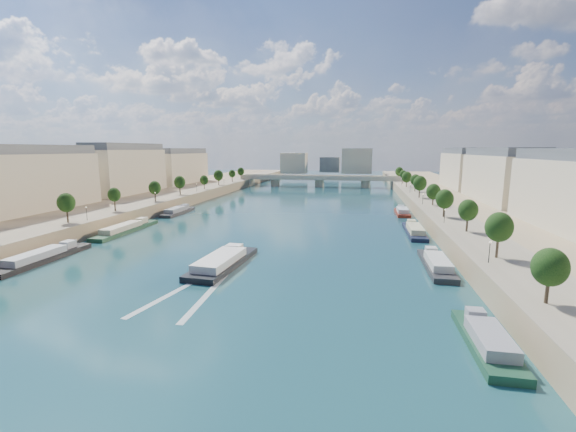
% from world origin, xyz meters
% --- Properties ---
extents(ground, '(700.00, 700.00, 0.00)m').
position_xyz_m(ground, '(0.00, 100.00, 0.00)').
color(ground, '#0D2739').
rests_on(ground, ground).
extents(quay_left, '(44.00, 520.00, 5.00)m').
position_xyz_m(quay_left, '(-72.00, 100.00, 2.50)').
color(quay_left, '#9E8460').
rests_on(quay_left, ground).
extents(quay_right, '(44.00, 520.00, 5.00)m').
position_xyz_m(quay_right, '(72.00, 100.00, 2.50)').
color(quay_right, '#9E8460').
rests_on(quay_right, ground).
extents(pave_left, '(14.00, 520.00, 0.10)m').
position_xyz_m(pave_left, '(-57.00, 100.00, 5.05)').
color(pave_left, gray).
rests_on(pave_left, quay_left).
extents(pave_right, '(14.00, 520.00, 0.10)m').
position_xyz_m(pave_right, '(57.00, 100.00, 5.05)').
color(pave_right, gray).
rests_on(pave_right, quay_right).
extents(trees_left, '(4.80, 268.80, 8.26)m').
position_xyz_m(trees_left, '(-55.00, 102.00, 10.48)').
color(trees_left, '#382B1E').
rests_on(trees_left, ground).
extents(trees_right, '(4.80, 268.80, 8.26)m').
position_xyz_m(trees_right, '(55.00, 110.00, 10.48)').
color(trees_right, '#382B1E').
rests_on(trees_right, ground).
extents(lamps_left, '(0.36, 200.36, 4.28)m').
position_xyz_m(lamps_left, '(-52.50, 90.00, 7.78)').
color(lamps_left, black).
rests_on(lamps_left, ground).
extents(lamps_right, '(0.36, 200.36, 4.28)m').
position_xyz_m(lamps_right, '(52.50, 105.00, 7.78)').
color(lamps_right, black).
rests_on(lamps_right, ground).
extents(buildings_left, '(16.00, 226.00, 23.20)m').
position_xyz_m(buildings_left, '(-85.00, 112.00, 16.45)').
color(buildings_left, beige).
rests_on(buildings_left, ground).
extents(buildings_right, '(16.00, 226.00, 23.20)m').
position_xyz_m(buildings_right, '(85.00, 112.00, 16.45)').
color(buildings_right, beige).
rests_on(buildings_right, ground).
extents(skyline, '(79.00, 42.00, 22.00)m').
position_xyz_m(skyline, '(3.19, 319.52, 14.66)').
color(skyline, beige).
rests_on(skyline, ground).
extents(bridge, '(112.00, 12.00, 8.15)m').
position_xyz_m(bridge, '(0.00, 240.67, 5.08)').
color(bridge, '#C1B79E').
rests_on(bridge, ground).
extents(tour_barge, '(9.31, 26.39, 3.65)m').
position_xyz_m(tour_barge, '(-2.06, 49.26, 0.94)').
color(tour_barge, black).
rests_on(tour_barge, ground).
extents(wake, '(10.75, 26.03, 0.04)m').
position_xyz_m(wake, '(-2.06, 32.61, 0.02)').
color(wake, silver).
rests_on(wake, ground).
extents(moored_barges_left, '(5.00, 163.77, 3.60)m').
position_xyz_m(moored_barges_left, '(-45.50, 45.87, 0.84)').
color(moored_barges_left, '#1B1A39').
rests_on(moored_barges_left, ground).
extents(moored_barges_right, '(5.00, 127.36, 3.60)m').
position_xyz_m(moored_barges_right, '(45.50, 75.74, 0.84)').
color(moored_barges_right, '#1C462F').
rests_on(moored_barges_right, ground).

